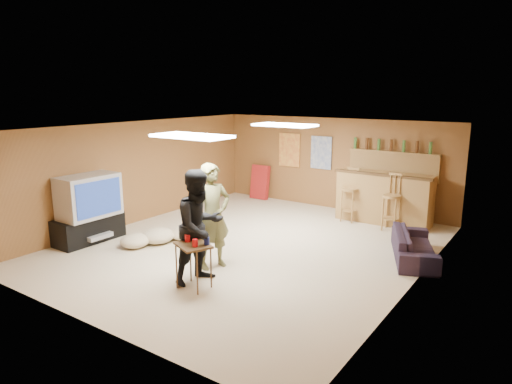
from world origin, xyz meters
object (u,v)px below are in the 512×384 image
Objects in this scene: tv_body at (89,196)px; bar_counter at (384,198)px; person_olive at (213,216)px; tray_table at (194,266)px; person_black at (200,227)px; sofa at (414,245)px.

bar_counter is at bearing 47.00° from tv_body.
person_olive is 2.56× the size of tray_table.
tray_table is at bearing -150.62° from person_black.
tray_table is at bearing -139.49° from person_olive.
person_olive reaches higher than tv_body.
person_black is (0.21, -0.55, 0.00)m from person_olive.
tv_body is 0.64× the size of person_black.
tray_table is at bearing -102.86° from bar_counter.
person_black reaches higher than sofa.
tv_body reaches higher than bar_counter.
tv_body is at bearing 96.73° from person_black.
tray_table is at bearing 120.43° from sofa.
bar_counter reaches higher than tray_table.
tray_table is (0.29, -0.80, -0.52)m from person_olive.
tv_body is 2.76m from person_olive.
tv_body is 3.12m from tray_table.
person_black is 3.73m from sofa.
person_olive reaches higher than sofa.
tray_table is at bearing -8.57° from tv_body.
tray_table is (3.03, -0.46, -0.56)m from tv_body.
person_black is (-1.20, -4.66, 0.31)m from bar_counter.
person_olive is at bearing 108.34° from sofa.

